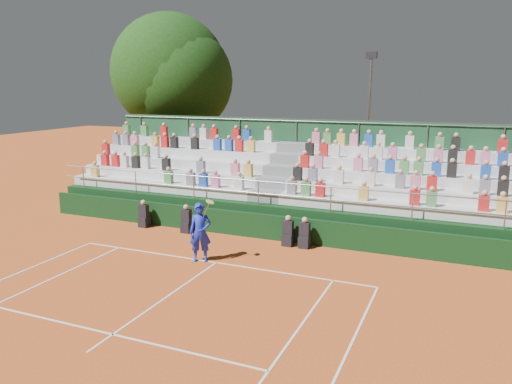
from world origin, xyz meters
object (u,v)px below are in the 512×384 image
at_px(tree_east, 179,80).
at_px(floodlight_mast, 369,112).
at_px(tree_west, 170,73).
at_px(tennis_player, 200,232).

bearing_deg(tree_east, floodlight_mast, 6.96).
relative_size(tree_west, tree_east, 1.08).
relative_size(tennis_player, tree_east, 0.23).
height_order(tree_west, tree_east, tree_west).
distance_m(tennis_player, floodlight_mast, 14.61).
bearing_deg(floodlight_mast, tree_east, -173.04).
distance_m(tree_west, floodlight_mast, 12.33).
height_order(tree_east, floodlight_mast, tree_east).
relative_size(tennis_player, tree_west, 0.22).
bearing_deg(tree_west, tennis_player, -54.25).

